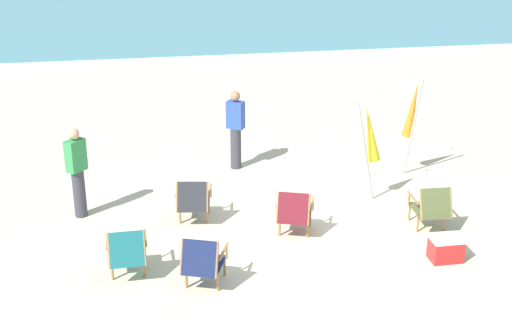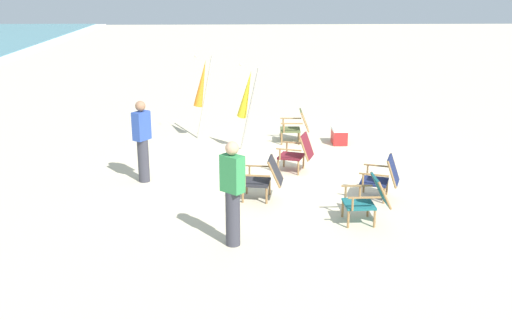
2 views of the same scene
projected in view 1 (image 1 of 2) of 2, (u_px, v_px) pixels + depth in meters
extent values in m
plane|color=beige|center=(311.00, 234.00, 11.89)|extent=(80.00, 80.00, 0.00)
cube|color=white|center=(218.00, 58.00, 23.59)|extent=(80.00, 1.10, 0.06)
cube|color=#19234C|center=(205.00, 262.00, 10.38)|extent=(0.65, 0.63, 0.04)
cube|color=#19234C|center=(199.00, 259.00, 9.99)|extent=(0.54, 0.37, 0.50)
cylinder|color=olive|center=(194.00, 263.00, 10.68)|extent=(0.04, 0.04, 0.32)
cylinder|color=olive|center=(224.00, 266.00, 10.60)|extent=(0.04, 0.04, 0.32)
cylinder|color=olive|center=(186.00, 278.00, 10.28)|extent=(0.04, 0.04, 0.32)
cylinder|color=olive|center=(218.00, 281.00, 10.21)|extent=(0.04, 0.04, 0.32)
cube|color=olive|center=(186.00, 248.00, 10.33)|extent=(0.22, 0.51, 0.02)
cylinder|color=olive|center=(190.00, 249.00, 10.55)|extent=(0.04, 0.04, 0.22)
cube|color=olive|center=(224.00, 251.00, 10.24)|extent=(0.22, 0.51, 0.02)
cylinder|color=olive|center=(227.00, 252.00, 10.45)|extent=(0.04, 0.04, 0.22)
cylinder|color=olive|center=(182.00, 257.00, 10.04)|extent=(0.11, 0.21, 0.50)
cylinder|color=olive|center=(217.00, 260.00, 9.95)|extent=(0.11, 0.21, 0.50)
cube|color=#515B33|center=(428.00, 208.00, 12.10)|extent=(0.54, 0.50, 0.04)
cube|color=#515B33|center=(436.00, 204.00, 11.70)|extent=(0.50, 0.25, 0.50)
cylinder|color=olive|center=(409.00, 212.00, 12.33)|extent=(0.04, 0.04, 0.32)
cylinder|color=olive|center=(435.00, 211.00, 12.38)|extent=(0.04, 0.04, 0.32)
cylinder|color=olive|center=(418.00, 223.00, 11.93)|extent=(0.04, 0.04, 0.32)
cylinder|color=olive|center=(445.00, 222.00, 11.98)|extent=(0.04, 0.04, 0.32)
cube|color=olive|center=(413.00, 198.00, 11.97)|extent=(0.06, 0.53, 0.02)
cylinder|color=olive|center=(409.00, 199.00, 12.18)|extent=(0.04, 0.04, 0.22)
cube|color=olive|center=(445.00, 196.00, 12.03)|extent=(0.06, 0.53, 0.02)
cylinder|color=olive|center=(440.00, 198.00, 12.24)|extent=(0.04, 0.04, 0.22)
cylinder|color=olive|center=(421.00, 205.00, 11.67)|extent=(0.05, 0.23, 0.50)
cylinder|color=olive|center=(451.00, 203.00, 11.73)|extent=(0.05, 0.23, 0.50)
cube|color=#196066|center=(127.00, 252.00, 10.67)|extent=(0.53, 0.49, 0.04)
cube|color=#196066|center=(127.00, 249.00, 10.26)|extent=(0.50, 0.27, 0.48)
cylinder|color=olive|center=(112.00, 256.00, 10.89)|extent=(0.04, 0.04, 0.32)
cylinder|color=olive|center=(143.00, 253.00, 10.97)|extent=(0.04, 0.04, 0.32)
cylinder|color=olive|center=(112.00, 270.00, 10.49)|extent=(0.04, 0.04, 0.32)
cylinder|color=olive|center=(144.00, 267.00, 10.57)|extent=(0.04, 0.04, 0.32)
cube|color=olive|center=(107.00, 241.00, 10.52)|extent=(0.05, 0.53, 0.02)
cylinder|color=olive|center=(108.00, 242.00, 10.74)|extent=(0.04, 0.04, 0.22)
cube|color=olive|center=(145.00, 238.00, 10.62)|extent=(0.05, 0.53, 0.02)
cylinder|color=olive|center=(145.00, 239.00, 10.84)|extent=(0.04, 0.04, 0.22)
cylinder|color=olive|center=(109.00, 251.00, 10.22)|extent=(0.05, 0.27, 0.48)
cylinder|color=olive|center=(145.00, 248.00, 10.31)|extent=(0.05, 0.27, 0.48)
cube|color=maroon|center=(295.00, 213.00, 11.91)|extent=(0.65, 0.63, 0.04)
cube|color=maroon|center=(293.00, 209.00, 11.52)|extent=(0.54, 0.37, 0.50)
cylinder|color=olive|center=(283.00, 215.00, 12.20)|extent=(0.04, 0.04, 0.32)
cylinder|color=olive|center=(310.00, 218.00, 12.13)|extent=(0.04, 0.04, 0.32)
cylinder|color=olive|center=(279.00, 227.00, 11.81)|extent=(0.04, 0.04, 0.32)
cylinder|color=olive|center=(308.00, 229.00, 11.73)|extent=(0.04, 0.04, 0.32)
cube|color=olive|center=(279.00, 201.00, 11.85)|extent=(0.21, 0.51, 0.02)
cylinder|color=olive|center=(280.00, 202.00, 12.07)|extent=(0.04, 0.04, 0.22)
cube|color=olive|center=(312.00, 203.00, 11.77)|extent=(0.21, 0.51, 0.02)
cylinder|color=olive|center=(313.00, 205.00, 11.98)|extent=(0.04, 0.04, 0.22)
cylinder|color=olive|center=(278.00, 207.00, 11.56)|extent=(0.11, 0.22, 0.50)
cylinder|color=olive|center=(309.00, 210.00, 11.48)|extent=(0.11, 0.22, 0.50)
cube|color=#28282D|center=(194.00, 201.00, 12.37)|extent=(0.59, 0.56, 0.04)
cube|color=#28282D|center=(192.00, 197.00, 11.96)|extent=(0.53, 0.33, 0.49)
cylinder|color=olive|center=(182.00, 204.00, 12.63)|extent=(0.04, 0.04, 0.32)
cylinder|color=olive|center=(209.00, 204.00, 12.63)|extent=(0.04, 0.04, 0.32)
cylinder|color=olive|center=(180.00, 215.00, 12.23)|extent=(0.04, 0.04, 0.32)
cylinder|color=olive|center=(207.00, 215.00, 12.23)|extent=(0.04, 0.04, 0.32)
cube|color=olive|center=(178.00, 190.00, 12.27)|extent=(0.13, 0.53, 0.02)
cylinder|color=olive|center=(179.00, 191.00, 12.49)|extent=(0.04, 0.04, 0.22)
cube|color=olive|center=(210.00, 190.00, 12.27)|extent=(0.13, 0.53, 0.02)
cylinder|color=olive|center=(211.00, 191.00, 12.49)|extent=(0.04, 0.04, 0.22)
cylinder|color=olive|center=(177.00, 197.00, 11.96)|extent=(0.08, 0.26, 0.49)
cylinder|color=olive|center=(207.00, 197.00, 11.96)|extent=(0.08, 0.26, 0.49)
cylinder|color=#B7B2A8|center=(413.00, 128.00, 13.84)|extent=(0.13, 0.45, 2.07)
cone|color=orange|center=(412.00, 109.00, 13.77)|extent=(0.30, 0.47, 1.18)
sphere|color=#B7B2A8|center=(412.00, 74.00, 13.64)|extent=(0.06, 0.06, 0.06)
cylinder|color=#B7B2A8|center=(366.00, 153.00, 12.65)|extent=(0.56, 0.46, 2.01)
cone|color=yellow|center=(370.00, 133.00, 12.60)|extent=(0.58, 0.52, 1.17)
sphere|color=#B7B2A8|center=(379.00, 95.00, 12.51)|extent=(0.06, 0.06, 0.06)
cylinder|color=#383842|center=(236.00, 148.00, 14.51)|extent=(0.22, 0.22, 0.86)
cube|color=#2D4CA5|center=(235.00, 115.00, 14.25)|extent=(0.39, 0.36, 0.56)
sphere|color=#9E7051|center=(235.00, 96.00, 14.11)|extent=(0.20, 0.20, 0.20)
cylinder|color=#383842|center=(79.00, 193.00, 12.41)|extent=(0.22, 0.22, 0.86)
cube|color=#338C4C|center=(76.00, 155.00, 12.15)|extent=(0.38, 0.39, 0.56)
sphere|color=tan|center=(74.00, 134.00, 12.00)|extent=(0.20, 0.20, 0.20)
cube|color=red|center=(446.00, 250.00, 11.04)|extent=(0.48, 0.34, 0.34)
cube|color=white|center=(447.00, 239.00, 10.97)|extent=(0.49, 0.35, 0.06)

